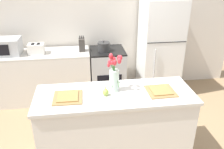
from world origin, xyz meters
The scene contains 13 objects.
back_wall centered at (0.00, 2.00, 1.35)m, with size 5.20×0.08×2.70m.
kitchen_island centered at (0.00, 0.00, 0.46)m, with size 1.80×0.66×0.92m.
back_counter centered at (-1.06, 1.60, 0.44)m, with size 1.68×0.60×0.89m.
stove_range centered at (0.10, 1.60, 0.44)m, with size 0.60×0.61×0.89m.
refrigerator centered at (1.05, 1.60, 0.87)m, with size 0.68×0.67×1.74m.
flower_vase centered at (0.00, 0.07, 1.11)m, with size 0.17×0.15×0.44m.
pear_figurine centered at (-0.11, -0.03, 0.97)m, with size 0.07×0.07×0.11m.
plate_setting_left centered at (-0.53, -0.03, 0.93)m, with size 0.32×0.32×0.02m.
plate_setting_right centered at (0.53, -0.03, 0.93)m, with size 0.32×0.32×0.02m.
toaster centered at (-1.09, 1.57, 0.97)m, with size 0.28×0.18×0.17m.
cooking_pot centered at (0.03, 1.55, 0.96)m, with size 0.21×0.21×0.18m.
microwave centered at (-1.58, 1.60, 1.02)m, with size 0.48×0.37×0.27m.
knife_block centered at (-0.34, 1.61, 1.00)m, with size 0.10×0.14×0.27m.
Camera 1 is at (-0.35, -2.31, 2.25)m, focal length 38.00 mm.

